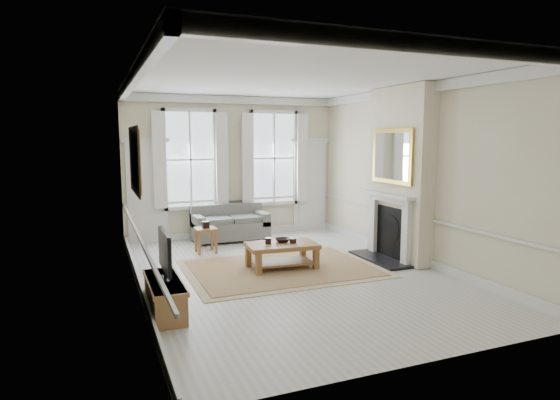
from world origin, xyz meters
name	(u,v)px	position (x,y,z in m)	size (l,w,h in m)	color
floor	(290,274)	(0.00, 0.00, 0.00)	(7.20, 7.20, 0.00)	#B7B5AD
ceiling	(291,78)	(0.00, 0.00, 3.40)	(7.20, 7.20, 0.00)	white
back_wall	(233,167)	(0.00, 3.60, 1.70)	(5.20, 5.20, 0.00)	beige
left_wall	(134,184)	(-2.60, 0.00, 1.70)	(7.20, 7.20, 0.00)	beige
right_wall	(414,174)	(2.60, 0.00, 1.70)	(7.20, 7.20, 0.00)	beige
window_left	(190,160)	(-1.05, 3.55, 1.90)	(1.26, 0.20, 2.20)	#B2BCC6
window_right	(274,158)	(1.05, 3.55, 1.90)	(1.26, 0.20, 2.20)	#B2BCC6
door_left	(147,193)	(-2.05, 3.56, 1.15)	(0.90, 0.08, 2.30)	silver
door_right	(309,186)	(2.05, 3.56, 1.15)	(0.90, 0.08, 2.30)	silver
painting	(134,160)	(-2.56, 0.30, 2.05)	(0.05, 1.66, 1.06)	orange
chimney_breast	(400,174)	(2.43, 0.20, 1.70)	(0.35, 1.70, 3.38)	beige
hearth	(380,259)	(2.00, 0.20, 0.03)	(0.55, 1.50, 0.05)	black
fireplace	(389,223)	(2.20, 0.20, 0.73)	(0.21, 1.45, 1.33)	silver
mirror	(392,156)	(2.21, 0.20, 2.05)	(0.06, 1.26, 1.06)	#B89032
sofa	(230,225)	(-0.25, 3.11, 0.35)	(1.74, 0.85, 0.84)	#5A5A58
side_table	(206,233)	(-1.04, 2.11, 0.42)	(0.43, 0.43, 0.53)	brown
rug	(282,268)	(-0.02, 0.37, 0.01)	(3.50, 2.60, 0.02)	#9C7650
coffee_table	(282,248)	(-0.02, 0.37, 0.40)	(1.33, 0.85, 0.48)	brown
ceramic_pot_a	(268,241)	(-0.27, 0.42, 0.53)	(0.11, 0.11, 0.11)	black
ceramic_pot_b	(293,241)	(0.18, 0.32, 0.52)	(0.12, 0.12, 0.09)	black
bowl	(282,240)	(0.03, 0.47, 0.51)	(0.29, 0.29, 0.07)	black
tv_stand	(165,296)	(-2.34, -1.06, 0.23)	(0.41, 1.29, 0.46)	brown
tv	(165,252)	(-2.32, -1.06, 0.85)	(0.08, 0.90, 0.68)	black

